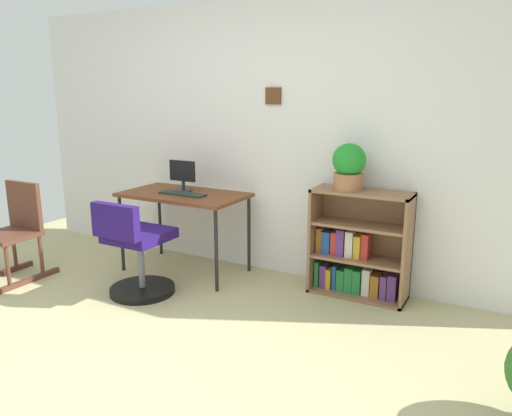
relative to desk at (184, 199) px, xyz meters
name	(u,v)px	position (x,y,z in m)	size (l,w,h in m)	color
ground_plane	(89,383)	(0.59, -1.71, -0.67)	(6.24, 6.24, 0.00)	tan
wall_back	(267,140)	(0.59, 0.44, 0.51)	(5.20, 0.12, 2.36)	silver
desk	(184,199)	(0.00, 0.00, 0.00)	(1.09, 0.61, 0.72)	brown
monitor	(183,175)	(-0.05, 0.06, 0.20)	(0.26, 0.15, 0.28)	#262628
keyboard	(183,194)	(0.04, -0.06, 0.06)	(0.43, 0.12, 0.02)	#23312A
office_chair	(136,253)	(-0.01, -0.64, -0.32)	(0.52, 0.55, 0.79)	black
rocking_chair	(16,230)	(-1.18, -0.83, -0.24)	(0.42, 0.64, 0.84)	#553022
bookshelf_low	(358,250)	(1.52, 0.23, -0.30)	(0.76, 0.30, 0.85)	#875F42
potted_plant_on_shelf	(349,166)	(1.43, 0.19, 0.37)	(0.25, 0.25, 0.36)	#9E6642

